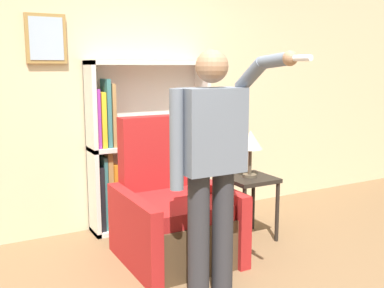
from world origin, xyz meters
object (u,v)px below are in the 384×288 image
(armchair, at_px, (172,216))
(table_lamp, at_px, (250,142))
(bookcase, at_px, (138,149))
(side_table, at_px, (249,188))
(person_standing, at_px, (212,159))

(armchair, distance_m, table_lamp, 0.97)
(bookcase, bearing_deg, side_table, -46.33)
(person_standing, height_order, side_table, person_standing)
(person_standing, distance_m, table_lamp, 1.12)
(bookcase, height_order, armchair, bookcase)
(armchair, bearing_deg, table_lamp, 0.99)
(person_standing, bearing_deg, bookcase, 86.92)
(table_lamp, bearing_deg, bookcase, 133.67)
(bookcase, relative_size, person_standing, 0.97)
(bookcase, xyz_separation_m, side_table, (0.77, -0.80, -0.31))
(bookcase, distance_m, armchair, 0.93)
(bookcase, distance_m, person_standing, 1.55)
(armchair, xyz_separation_m, table_lamp, (0.80, 0.01, 0.56))
(person_standing, bearing_deg, table_lamp, 40.69)
(armchair, relative_size, side_table, 1.97)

